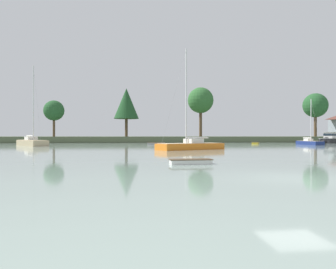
# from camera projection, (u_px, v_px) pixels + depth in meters

# --- Properties ---
(ground_plane) EXTENTS (497.89, 497.89, 0.00)m
(ground_plane) POSITION_uv_depth(u_px,v_px,m) (294.00, 178.00, 12.90)
(ground_plane) COLOR gray
(far_shore_bank) EXTENTS (224.05, 42.06, 1.47)m
(far_shore_bank) POSITION_uv_depth(u_px,v_px,m) (151.00, 139.00, 97.90)
(far_shore_bank) COLOR #4C563D
(far_shore_bank) RESTS_ON ground
(dinghy_grey) EXTENTS (3.65, 2.45, 0.57)m
(dinghy_grey) POSITION_uv_depth(u_px,v_px,m) (156.00, 144.00, 60.53)
(dinghy_grey) COLOR gray
(dinghy_grey) RESTS_ON ground
(dinghy_white) EXTENTS (2.56, 1.11, 0.41)m
(dinghy_white) POSITION_uv_depth(u_px,v_px,m) (191.00, 162.00, 19.14)
(dinghy_white) COLOR white
(dinghy_white) RESTS_ON ground
(sailboat_navy) EXTENTS (1.86, 7.12, 9.01)m
(sailboat_navy) POSITION_uv_depth(u_px,v_px,m) (309.00, 144.00, 59.93)
(sailboat_navy) COLOR navy
(sailboat_navy) RESTS_ON ground
(dinghy_yellow) EXTENTS (2.49, 3.10, 0.56)m
(dinghy_yellow) POSITION_uv_depth(u_px,v_px,m) (255.00, 143.00, 64.93)
(dinghy_yellow) COLOR gold
(dinghy_yellow) RESTS_ON ground
(sailboat_orange) EXTENTS (9.02, 6.37, 12.75)m
(sailboat_orange) POSITION_uv_depth(u_px,v_px,m) (191.00, 147.00, 39.11)
(sailboat_orange) COLOR orange
(sailboat_orange) RESTS_ON ground
(dinghy_wood) EXTENTS (3.01, 2.30, 0.54)m
(dinghy_wood) POSITION_uv_depth(u_px,v_px,m) (191.00, 145.00, 55.55)
(dinghy_wood) COLOR brown
(dinghy_wood) RESTS_ON ground
(cruiser_black) EXTENTS (8.75, 6.85, 4.39)m
(cruiser_black) POSITION_uv_depth(u_px,v_px,m) (330.00, 140.00, 73.40)
(cruiser_black) COLOR black
(cruiser_black) RESTS_ON ground
(sailboat_sand) EXTENTS (7.39, 9.70, 14.11)m
(sailboat_sand) POSITION_uv_depth(u_px,v_px,m) (32.00, 144.00, 54.27)
(sailboat_sand) COLOR tan
(sailboat_sand) RESTS_ON ground
(shore_tree_center_right) EXTENTS (6.62, 6.62, 11.87)m
(shore_tree_center_right) POSITION_uv_depth(u_px,v_px,m) (315.00, 106.00, 87.72)
(shore_tree_center_right) COLOR brown
(shore_tree_center_right) RESTS_ON far_shore_bank
(shore_tree_inland_b) EXTENTS (6.35, 6.35, 12.34)m
(shore_tree_inland_b) POSITION_uv_depth(u_px,v_px,m) (126.00, 104.00, 81.64)
(shore_tree_inland_b) COLOR brown
(shore_tree_inland_b) RESTS_ON far_shore_bank
(shore_tree_inland_a) EXTENTS (5.03, 5.03, 9.01)m
(shore_tree_inland_a) POSITION_uv_depth(u_px,v_px,m) (54.00, 111.00, 79.50)
(shore_tree_inland_a) COLOR brown
(shore_tree_inland_a) RESTS_ON far_shore_bank
(shore_tree_far_right) EXTENTS (7.26, 7.26, 13.86)m
(shore_tree_far_right) POSITION_uv_depth(u_px,v_px,m) (201.00, 101.00, 90.24)
(shore_tree_far_right) COLOR brown
(shore_tree_far_right) RESTS_ON far_shore_bank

